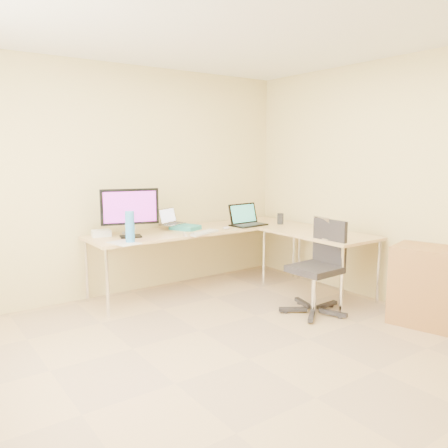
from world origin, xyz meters
TOP-DOWN VIEW (x-y plane):
  - floor at (0.00, 0.00)m, footprint 4.50×4.50m
  - ceiling at (0.00, 0.00)m, footprint 4.50×4.50m
  - wall_back at (0.00, 2.25)m, footprint 4.50×0.00m
  - wall_right at (2.10, 0.00)m, footprint 0.00×4.50m
  - desk_main at (0.72, 1.85)m, footprint 2.65×0.70m
  - desk_return at (1.70, 0.85)m, footprint 0.70×1.30m
  - monitor at (-0.16, 1.83)m, footprint 0.64×0.36m
  - book_stack at (0.57, 1.91)m, footprint 0.33×0.38m
  - laptop_center at (0.47, 2.04)m, footprint 0.36×0.32m
  - laptop_black at (1.35, 1.70)m, footprint 0.45×0.35m
  - keyboard at (0.59, 1.55)m, footprint 0.45×0.26m
  - mouse at (0.97, 1.64)m, footprint 0.10×0.07m
  - mug at (-0.15, 1.84)m, footprint 0.13×0.13m
  - cd_stack at (0.40, 1.55)m, footprint 0.14×0.14m
  - water_bottle at (-0.29, 1.55)m, footprint 0.10×0.10m
  - papers at (-0.36, 1.55)m, footprint 0.27×0.35m
  - white_box at (-0.40, 2.05)m, footprint 0.22×0.18m
  - desk_fan at (-0.10, 2.05)m, footprint 0.32×0.32m
  - black_cup at (1.75, 1.55)m, footprint 0.09×0.09m
  - laptop_return at (1.53, 0.55)m, footprint 0.30×0.25m
  - office_chair at (1.21, 0.44)m, footprint 0.60×0.60m
  - cabinet at (1.85, -0.37)m, footprint 0.59×0.67m

SIDE VIEW (x-z plane):
  - floor at x=0.00m, z-range 0.00..0.00m
  - cabinet at x=1.85m, z-range -0.03..0.75m
  - desk_main at x=0.72m, z-range 0.00..0.73m
  - desk_return at x=1.70m, z-range 0.00..0.73m
  - office_chair at x=1.21m, z-range 0.02..0.98m
  - papers at x=-0.36m, z-range 0.73..0.74m
  - keyboard at x=0.59m, z-range 0.73..0.75m
  - cd_stack at x=0.40m, z-range 0.73..0.76m
  - mouse at x=0.97m, z-range 0.73..0.76m
  - book_stack at x=0.57m, z-range 0.73..0.78m
  - white_box at x=-0.40m, z-range 0.73..0.80m
  - mug at x=-0.15m, z-range 0.73..0.83m
  - black_cup at x=1.75m, z-range 0.73..0.87m
  - laptop_return at x=1.53m, z-range 0.73..0.92m
  - laptop_black at x=1.35m, z-range 0.73..1.00m
  - laptop_center at x=0.47m, z-range 0.78..0.97m
  - desk_fan at x=-0.10m, z-range 0.73..1.05m
  - water_bottle at x=-0.29m, z-range 0.73..1.05m
  - monitor at x=-0.16m, z-range 0.73..1.26m
  - wall_back at x=0.00m, z-range -0.95..3.55m
  - wall_right at x=2.10m, z-range -0.95..3.55m
  - ceiling at x=0.00m, z-range 2.60..2.60m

